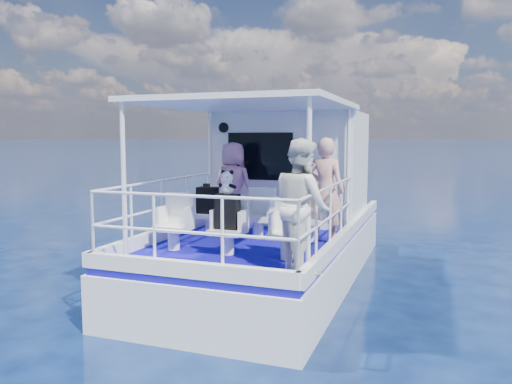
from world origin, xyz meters
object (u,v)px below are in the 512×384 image
Objects in this scene: passenger_port_fwd at (233,186)px; backpack_center at (228,212)px; passenger_stbd_aft at (302,205)px; panda at (227,182)px.

passenger_port_fwd reaches higher than backpack_center.
panda is at bearing 27.02° from passenger_stbd_aft.
backpack_center is at bearing 27.60° from passenger_stbd_aft.
passenger_port_fwd is 1.99m from backpack_center.
backpack_center is (-1.25, 0.52, -0.22)m from passenger_stbd_aft.
panda is (0.68, -1.84, 0.25)m from passenger_port_fwd.
passenger_stbd_aft is (1.94, -2.38, 0.04)m from passenger_port_fwd.
backpack_center is 1.46× the size of panda.
passenger_stbd_aft reaches higher than backpack_center.
backpack_center is at bearing 117.76° from passenger_port_fwd.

